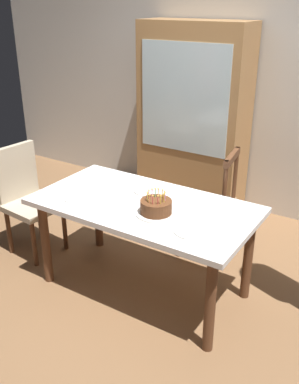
{
  "coord_description": "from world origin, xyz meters",
  "views": [
    {
      "loc": [
        1.55,
        -2.36,
        2.09
      ],
      "look_at": [
        0.05,
        0.0,
        0.84
      ],
      "focal_mm": 40.74,
      "sensor_mm": 36.0,
      "label": 1
    }
  ],
  "objects_px": {
    "plate_near_celebrant": "(79,198)",
    "plate_far_side": "(149,191)",
    "dining_table": "(144,215)",
    "birthday_cake": "(156,208)",
    "china_cabinet": "(193,119)",
    "plate_near_guest": "(191,231)",
    "chair_spindle_back": "(209,205)",
    "chair_upholstered": "(26,194)"
  },
  "relations": [
    {
      "from": "plate_far_side",
      "to": "plate_near_guest",
      "type": "bearing_deg",
      "value": -34.23
    },
    {
      "from": "plate_far_side",
      "to": "birthday_cake",
      "type": "bearing_deg",
      "value": -49.71
    },
    {
      "from": "chair_upholstered",
      "to": "dining_table",
      "type": "bearing_deg",
      "value": 1.8
    },
    {
      "from": "plate_near_guest",
      "to": "dining_table",
      "type": "bearing_deg",
      "value": 158.35
    },
    {
      "from": "plate_near_celebrant",
      "to": "chair_upholstered",
      "type": "bearing_deg",
      "value": 168.42
    },
    {
      "from": "plate_far_side",
      "to": "plate_near_guest",
      "type": "relative_size",
      "value": 1.0
    },
    {
      "from": "plate_far_side",
      "to": "plate_near_guest",
      "type": "distance_m",
      "value": 0.68
    },
    {
      "from": "dining_table",
      "to": "china_cabinet",
      "type": "distance_m",
      "value": 1.64
    },
    {
      "from": "chair_spindle_back",
      "to": "chair_upholstered",
      "type": "relative_size",
      "value": 1.0
    },
    {
      "from": "birthday_cake",
      "to": "china_cabinet",
      "type": "height_order",
      "value": "china_cabinet"
    },
    {
      "from": "birthday_cake",
      "to": "plate_far_side",
      "type": "distance_m",
      "value": 0.38
    },
    {
      "from": "plate_near_guest",
      "to": "chair_upholstered",
      "type": "xyz_separation_m",
      "value": [
        -1.67,
        0.15,
        -0.21
      ]
    },
    {
      "from": "plate_far_side",
      "to": "chair_upholstered",
      "type": "relative_size",
      "value": 0.23
    },
    {
      "from": "dining_table",
      "to": "plate_near_guest",
      "type": "xyz_separation_m",
      "value": [
        0.48,
        -0.19,
        0.1
      ]
    },
    {
      "from": "birthday_cake",
      "to": "plate_near_guest",
      "type": "relative_size",
      "value": 1.27
    },
    {
      "from": "plate_near_celebrant",
      "to": "plate_near_guest",
      "type": "distance_m",
      "value": 0.92
    },
    {
      "from": "birthday_cake",
      "to": "chair_spindle_back",
      "type": "bearing_deg",
      "value": 89.41
    },
    {
      "from": "birthday_cake",
      "to": "chair_upholstered",
      "type": "height_order",
      "value": "chair_upholstered"
    },
    {
      "from": "plate_near_celebrant",
      "to": "birthday_cake",
      "type": "bearing_deg",
      "value": 8.58
    },
    {
      "from": "dining_table",
      "to": "plate_far_side",
      "type": "bearing_deg",
      "value": 112.78
    },
    {
      "from": "plate_near_celebrant",
      "to": "plate_far_side",
      "type": "height_order",
      "value": "same"
    },
    {
      "from": "dining_table",
      "to": "chair_spindle_back",
      "type": "height_order",
      "value": "chair_spindle_back"
    },
    {
      "from": "plate_near_celebrant",
      "to": "plate_near_guest",
      "type": "bearing_deg",
      "value": 0.0
    },
    {
      "from": "chair_spindle_back",
      "to": "chair_upholstered",
      "type": "distance_m",
      "value": 1.58
    },
    {
      "from": "birthday_cake",
      "to": "chair_spindle_back",
      "type": "distance_m",
      "value": 0.91
    },
    {
      "from": "dining_table",
      "to": "chair_spindle_back",
      "type": "bearing_deg",
      "value": 76.87
    },
    {
      "from": "birthday_cake",
      "to": "plate_far_side",
      "type": "xyz_separation_m",
      "value": [
        -0.25,
        0.29,
        -0.04
      ]
    },
    {
      "from": "birthday_cake",
      "to": "chair_spindle_back",
      "type": "height_order",
      "value": "chair_spindle_back"
    },
    {
      "from": "dining_table",
      "to": "birthday_cake",
      "type": "relative_size",
      "value": 5.73
    },
    {
      "from": "plate_near_celebrant",
      "to": "plate_far_side",
      "type": "bearing_deg",
      "value": 46.63
    },
    {
      "from": "birthday_cake",
      "to": "chair_upholstered",
      "type": "relative_size",
      "value": 0.29
    },
    {
      "from": "dining_table",
      "to": "plate_far_side",
      "type": "height_order",
      "value": "plate_far_side"
    },
    {
      "from": "plate_near_guest",
      "to": "plate_near_celebrant",
      "type": "bearing_deg",
      "value": 180.0
    },
    {
      "from": "plate_near_guest",
      "to": "chair_upholstered",
      "type": "distance_m",
      "value": 1.69
    },
    {
      "from": "chair_upholstered",
      "to": "plate_near_guest",
      "type": "bearing_deg",
      "value": -5.25
    },
    {
      "from": "chair_upholstered",
      "to": "chair_spindle_back",
      "type": "bearing_deg",
      "value": 29.94
    },
    {
      "from": "plate_far_side",
      "to": "chair_upholstered",
      "type": "bearing_deg",
      "value": -168.38
    },
    {
      "from": "plate_near_guest",
      "to": "chair_spindle_back",
      "type": "relative_size",
      "value": 0.23
    },
    {
      "from": "plate_near_guest",
      "to": "chair_spindle_back",
      "type": "height_order",
      "value": "chair_spindle_back"
    },
    {
      "from": "china_cabinet",
      "to": "plate_near_guest",
      "type": "bearing_deg",
      "value": -62.89
    },
    {
      "from": "chair_spindle_back",
      "to": "chair_upholstered",
      "type": "height_order",
      "value": "same"
    },
    {
      "from": "dining_table",
      "to": "china_cabinet",
      "type": "relative_size",
      "value": 0.84
    }
  ]
}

